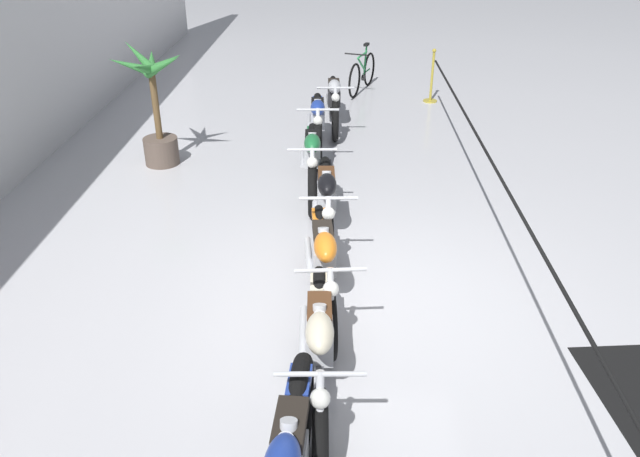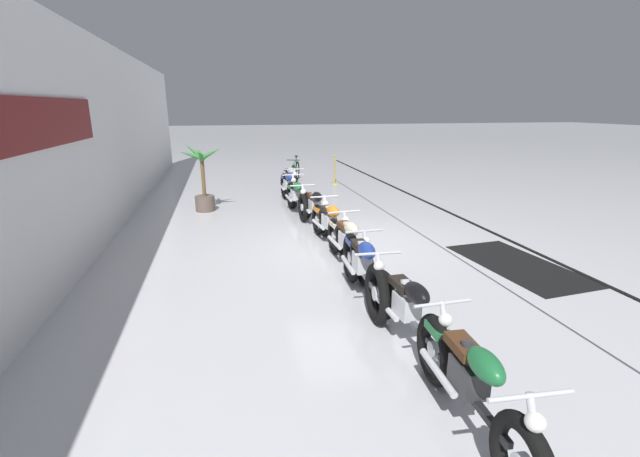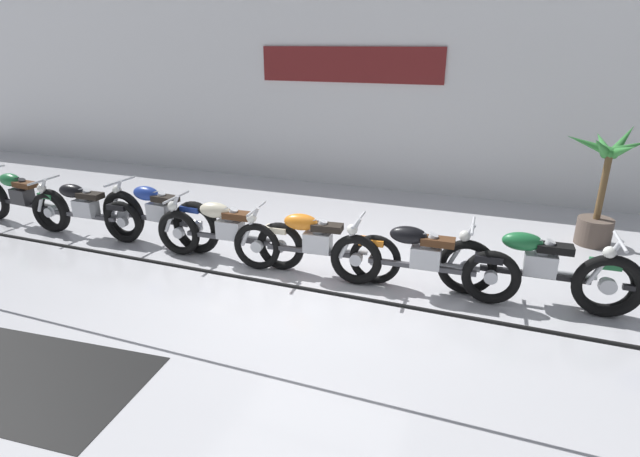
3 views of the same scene
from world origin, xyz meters
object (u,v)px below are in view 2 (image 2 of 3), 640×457
(motorcycle_blue_2, at_px, (363,268))
(motorcycle_blue_7, at_px, (288,187))
(potted_palm_left_of_row, at_px, (203,181))
(motorcycle_black_1, at_px, (408,311))
(motorcycle_orange_4, at_px, (330,223))
(stanchion_far_left, at_px, (452,220))
(motorcycle_black_5, at_px, (315,208))
(floor_banner, at_px, (518,265))
(stanchion_mid_left, at_px, (335,174))
(motorcycle_cream_3, at_px, (348,243))
(motorcycle_silver_8, at_px, (290,180))
(bicycle, at_px, (295,172))
(motorcycle_green_0, at_px, (471,387))
(motorcycle_green_6, at_px, (296,197))

(motorcycle_blue_2, xyz_separation_m, motorcycle_blue_7, (6.85, 0.05, -0.01))
(potted_palm_left_of_row, bearing_deg, motorcycle_blue_2, -158.64)
(motorcycle_black_1, bearing_deg, motorcycle_blue_7, 1.19)
(motorcycle_orange_4, height_order, stanchion_far_left, stanchion_far_left)
(motorcycle_black_5, height_order, floor_banner, motorcycle_black_5)
(motorcycle_black_1, bearing_deg, motorcycle_blue_2, 4.89)
(stanchion_mid_left, bearing_deg, motorcycle_cream_3, 166.90)
(motorcycle_silver_8, bearing_deg, motorcycle_black_1, 179.56)
(stanchion_far_left, distance_m, stanchion_mid_left, 8.50)
(motorcycle_blue_7, relative_size, bicycle, 1.34)
(bicycle, bearing_deg, stanchion_mid_left, -117.12)
(motorcycle_green_0, xyz_separation_m, motorcycle_silver_8, (10.93, -0.14, 0.01))
(motorcycle_silver_8, bearing_deg, motorcycle_green_0, 179.28)
(motorcycle_black_5, bearing_deg, potted_palm_left_of_row, 49.27)
(motorcycle_orange_4, distance_m, motorcycle_black_5, 1.42)
(motorcycle_black_5, relative_size, floor_banner, 0.90)
(motorcycle_cream_3, xyz_separation_m, motorcycle_green_6, (4.05, 0.23, 0.01))
(motorcycle_green_0, height_order, potted_palm_left_of_row, potted_palm_left_of_row)
(motorcycle_cream_3, distance_m, stanchion_mid_left, 8.69)
(motorcycle_silver_8, relative_size, bicycle, 1.34)
(motorcycle_blue_2, distance_m, stanchion_mid_left, 9.99)
(motorcycle_blue_2, height_order, motorcycle_green_6, motorcycle_blue_2)
(motorcycle_silver_8, height_order, bicycle, bicycle)
(motorcycle_green_0, height_order, motorcycle_black_5, motorcycle_green_0)
(motorcycle_green_0, distance_m, motorcycle_silver_8, 10.94)
(motorcycle_black_1, distance_m, motorcycle_blue_2, 1.36)
(potted_palm_left_of_row, height_order, stanchion_mid_left, potted_palm_left_of_row)
(motorcycle_black_1, relative_size, motorcycle_green_6, 0.95)
(floor_banner, bearing_deg, motorcycle_cream_3, 74.28)
(motorcycle_green_0, relative_size, motorcycle_green_6, 0.98)
(motorcycle_orange_4, relative_size, stanchion_mid_left, 2.20)
(motorcycle_orange_4, xyz_separation_m, bicycle, (7.84, -0.60, -0.08))
(motorcycle_green_0, distance_m, potted_palm_left_of_row, 9.44)
(motorcycle_orange_4, distance_m, potted_palm_left_of_row, 4.53)
(motorcycle_blue_7, bearing_deg, bicycle, -12.69)
(motorcycle_green_6, relative_size, floor_banner, 0.87)
(motorcycle_blue_2, bearing_deg, motorcycle_black_1, -175.11)
(motorcycle_blue_7, xyz_separation_m, potted_palm_left_of_row, (-0.55, 2.41, 0.35))
(floor_banner, bearing_deg, motorcycle_silver_8, 17.04)
(motorcycle_orange_4, distance_m, motorcycle_blue_7, 4.23)
(potted_palm_left_of_row, relative_size, stanchion_far_left, 0.14)
(bicycle, bearing_deg, potted_palm_left_of_row, 142.25)
(floor_banner, bearing_deg, stanchion_mid_left, 1.70)
(motorcycle_green_6, xyz_separation_m, motorcycle_silver_8, (2.79, -0.26, 0.01))
(motorcycle_black_1, height_order, motorcycle_black_5, motorcycle_black_5)
(bicycle, xyz_separation_m, potted_palm_left_of_row, (-4.16, 3.22, 0.45))
(motorcycle_green_0, xyz_separation_m, stanchion_mid_left, (12.55, -2.07, -0.10))
(stanchion_far_left, xyz_separation_m, stanchion_mid_left, (8.49, 0.00, -0.41))
(motorcycle_green_6, xyz_separation_m, stanchion_far_left, (-4.08, -2.20, 0.30))
(stanchion_far_left, bearing_deg, motorcycle_blue_7, 21.36)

